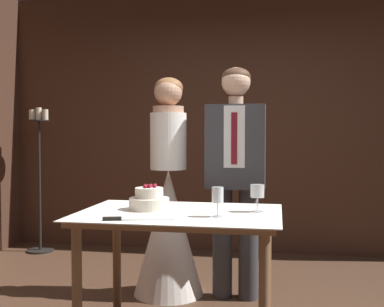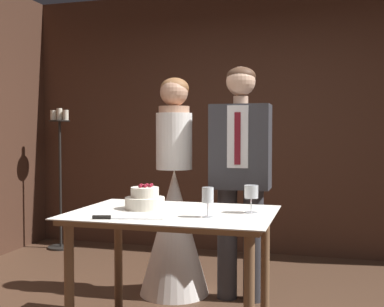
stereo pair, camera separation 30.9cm
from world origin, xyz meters
name	(u,v)px [view 1 (the left image)]	position (x,y,z in m)	size (l,w,h in m)	color
wall_back	(245,122)	(0.00, 2.33, 1.37)	(5.35, 0.12, 2.75)	#472B1E
cake_table	(180,228)	(-0.23, 0.00, 0.68)	(1.20, 0.84, 0.78)	brown
tiered_cake	(149,200)	(-0.43, 0.06, 0.84)	(0.25, 0.25, 0.16)	silver
cake_knife	(124,219)	(-0.47, -0.32, 0.79)	(0.38, 0.12, 0.02)	silver
wine_glass_near	(218,196)	(0.01, -0.13, 0.90)	(0.07, 0.07, 0.17)	silver
wine_glass_middle	(257,193)	(0.22, 0.08, 0.90)	(0.08, 0.08, 0.16)	silver
bride	(168,214)	(-0.49, 0.83, 0.62)	(0.54, 0.54, 1.68)	white
groom	(236,167)	(0.03, 0.83, 1.00)	(0.44, 0.25, 1.74)	#38383D
candle_stand	(40,180)	(-2.13, 1.91, 0.76)	(0.28, 0.28, 1.52)	black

